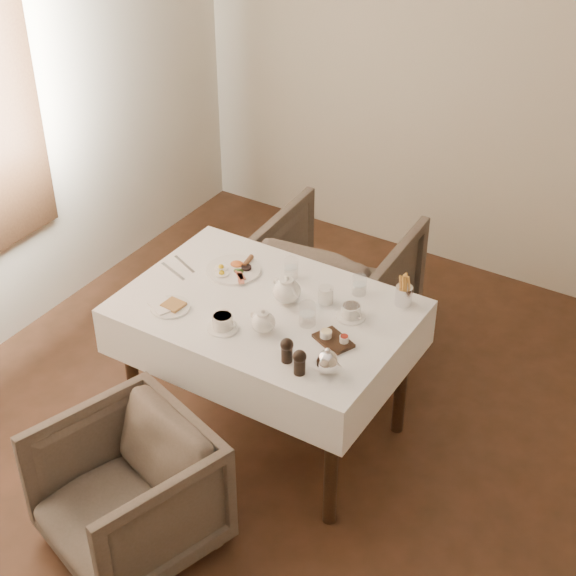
% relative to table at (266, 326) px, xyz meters
% --- Properties ---
extents(table, '(1.28, 0.88, 0.75)m').
position_rel_table_xyz_m(table, '(0.00, 0.00, 0.00)').
color(table, black).
rests_on(table, ground).
extents(armchair_near, '(0.81, 0.82, 0.60)m').
position_rel_table_xyz_m(armchair_near, '(-0.12, -0.89, -0.34)').
color(armchair_near, '#4D4338').
rests_on(armchair_near, ground).
extents(armchair_far, '(0.80, 0.82, 0.71)m').
position_rel_table_xyz_m(armchair_far, '(-0.11, 0.86, -0.28)').
color(armchair_far, '#4D4338').
rests_on(armchair_far, ground).
extents(breakfast_plate, '(0.26, 0.26, 0.03)m').
position_rel_table_xyz_m(breakfast_plate, '(-0.28, 0.16, 0.13)').
color(breakfast_plate, white).
rests_on(breakfast_plate, table).
extents(side_plate, '(0.19, 0.18, 0.02)m').
position_rel_table_xyz_m(side_plate, '(-0.36, -0.25, 0.12)').
color(side_plate, white).
rests_on(side_plate, table).
extents(teapot_centre, '(0.21, 0.19, 0.14)m').
position_rel_table_xyz_m(teapot_centre, '(0.06, 0.07, 0.19)').
color(teapot_centre, white).
rests_on(teapot_centre, table).
extents(teapot_front, '(0.17, 0.15, 0.12)m').
position_rel_table_xyz_m(teapot_front, '(0.10, -0.17, 0.17)').
color(teapot_front, white).
rests_on(teapot_front, table).
extents(creamer, '(0.08, 0.08, 0.08)m').
position_rel_table_xyz_m(creamer, '(0.22, 0.16, 0.16)').
color(creamer, white).
rests_on(creamer, table).
extents(teacup_near, '(0.14, 0.14, 0.07)m').
position_rel_table_xyz_m(teacup_near, '(-0.07, -0.24, 0.15)').
color(teacup_near, white).
rests_on(teacup_near, table).
extents(teacup_far, '(0.13, 0.13, 0.06)m').
position_rel_table_xyz_m(teacup_far, '(0.37, 0.12, 0.15)').
color(teacup_far, white).
rests_on(teacup_far, table).
extents(glass_left, '(0.07, 0.07, 0.09)m').
position_rel_table_xyz_m(glass_left, '(-0.03, 0.26, 0.16)').
color(glass_left, silver).
rests_on(glass_left, table).
extents(glass_mid, '(0.09, 0.09, 0.10)m').
position_rel_table_xyz_m(glass_mid, '(0.23, -0.02, 0.17)').
color(glass_mid, silver).
rests_on(glass_mid, table).
extents(glass_right, '(0.07, 0.07, 0.09)m').
position_rel_table_xyz_m(glass_right, '(0.31, 0.30, 0.16)').
color(glass_right, silver).
rests_on(glass_right, table).
extents(condiment_board, '(0.20, 0.17, 0.04)m').
position_rel_table_xyz_m(condiment_board, '(0.39, -0.07, 0.13)').
color(condiment_board, black).
rests_on(condiment_board, table).
extents(pepper_mill_left, '(0.06, 0.06, 0.11)m').
position_rel_table_xyz_m(pepper_mill_left, '(0.29, -0.28, 0.17)').
color(pepper_mill_left, black).
rests_on(pepper_mill_left, table).
extents(pepper_mill_right, '(0.06, 0.06, 0.11)m').
position_rel_table_xyz_m(pepper_mill_right, '(0.37, -0.32, 0.17)').
color(pepper_mill_right, black).
rests_on(pepper_mill_right, table).
extents(silver_pot, '(0.13, 0.12, 0.12)m').
position_rel_table_xyz_m(silver_pot, '(0.46, -0.26, 0.18)').
color(silver_pot, white).
rests_on(silver_pot, table).
extents(fries_cup, '(0.08, 0.08, 0.16)m').
position_rel_table_xyz_m(fries_cup, '(0.52, 0.34, 0.19)').
color(fries_cup, silver).
rests_on(fries_cup, table).
extents(cutlery_fork, '(0.17, 0.08, 0.00)m').
position_rel_table_xyz_m(cutlery_fork, '(-0.52, 0.08, 0.12)').
color(cutlery_fork, silver).
rests_on(cutlery_fork, table).
extents(cutlery_knife, '(0.18, 0.08, 0.00)m').
position_rel_table_xyz_m(cutlery_knife, '(-0.53, 0.00, 0.12)').
color(cutlery_knife, silver).
rests_on(cutlery_knife, table).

